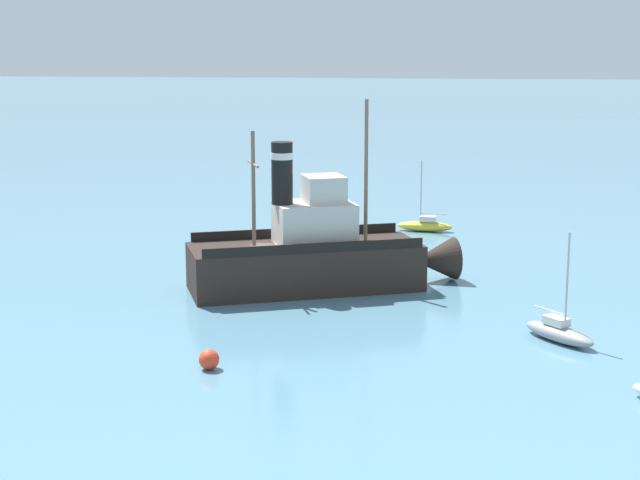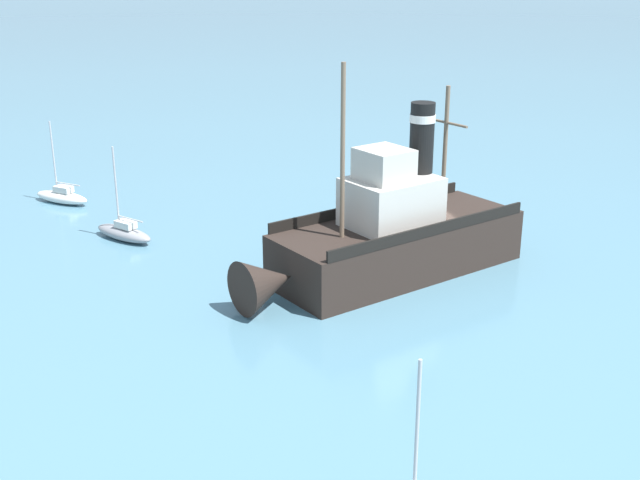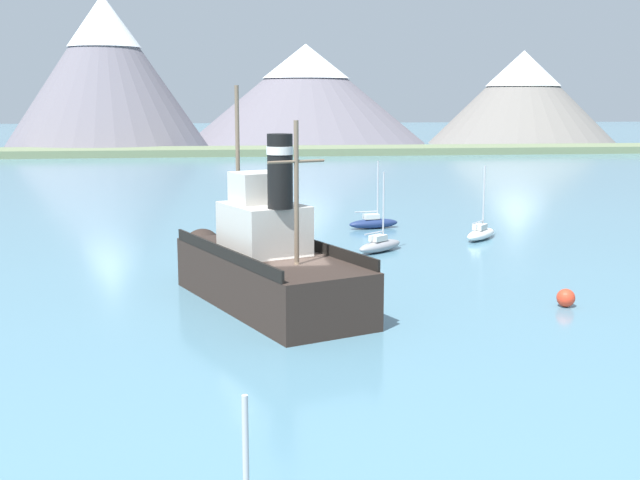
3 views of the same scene
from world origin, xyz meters
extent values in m
plane|color=teal|center=(0.00, 0.00, 0.00)|extent=(600.00, 600.00, 0.00)
cube|color=#2D231E|center=(-1.14, 1.55, 1.20)|extent=(8.62, 12.77, 2.40)
cone|color=#2D231E|center=(-3.87, 8.21, 1.20)|extent=(3.09, 3.11, 2.35)
cube|color=beige|center=(-1.33, 2.01, 3.50)|extent=(4.29, 4.84, 2.20)
cube|color=beige|center=(-1.52, 2.47, 5.30)|extent=(2.79, 2.69, 1.40)
cylinder|color=black|center=(-0.68, 0.44, 6.20)|extent=(1.10, 1.10, 3.20)
cylinder|color=silver|center=(-0.68, 0.44, 7.10)|extent=(1.16, 1.16, 0.35)
cylinder|color=#75604C|center=(-2.39, 4.60, 6.15)|extent=(0.20, 0.20, 7.50)
cylinder|color=#75604C|center=(-0.11, -0.95, 5.40)|extent=(0.20, 0.20, 6.00)
cylinder|color=#75604C|center=(-0.11, -0.95, 6.72)|extent=(2.45, 1.10, 0.12)
cube|color=black|center=(-3.13, 0.73, 2.65)|extent=(4.44, 10.59, 0.50)
cube|color=black|center=(0.86, 2.37, 2.65)|extent=(4.44, 10.59, 0.50)
ellipsoid|color=white|center=(14.01, 17.41, 0.35)|extent=(3.31, 3.60, 0.70)
cube|color=silver|center=(13.88, 17.25, 0.88)|extent=(1.20, 1.25, 0.36)
cylinder|color=#B7B7BC|center=(14.20, 17.63, 2.80)|extent=(0.10, 0.10, 4.20)
cylinder|color=#B7B7BC|center=(13.62, 16.95, 1.25)|extent=(1.23, 1.42, 0.08)
cylinder|color=#B7B7BC|center=(-18.12, 6.97, 2.80)|extent=(0.10, 0.10, 4.20)
ellipsoid|color=gray|center=(6.43, 13.90, 0.35)|extent=(3.59, 3.32, 0.70)
cube|color=silver|center=(6.28, 13.77, 0.88)|extent=(1.25, 1.20, 0.36)
cylinder|color=#B7B7BC|center=(6.66, 14.10, 2.80)|extent=(0.10, 0.10, 4.20)
cylinder|color=#B7B7BC|center=(5.98, 13.51, 1.25)|extent=(1.41, 1.24, 0.08)
sphere|color=red|center=(12.14, -0.28, 0.41)|extent=(0.83, 0.83, 0.83)
camera|label=1|loc=(48.38, 9.19, 12.84)|focal=55.00mm
camera|label=2|loc=(-34.08, 13.34, 14.02)|focal=45.00mm
camera|label=3|loc=(-3.19, -33.79, 9.20)|focal=45.00mm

